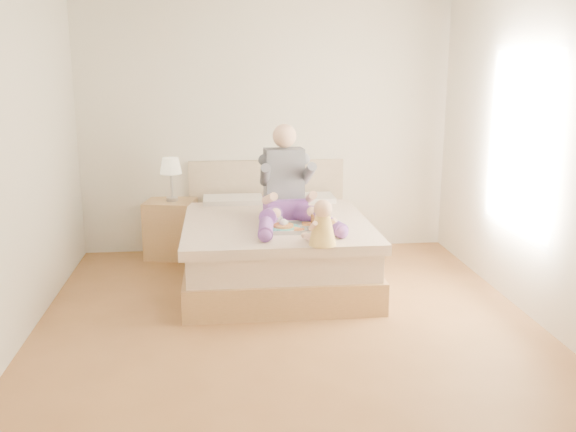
{
  "coord_description": "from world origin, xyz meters",
  "views": [
    {
      "loc": [
        -0.51,
        -4.87,
        2.04
      ],
      "look_at": [
        0.08,
        0.63,
        0.71
      ],
      "focal_mm": 40.0,
      "sensor_mm": 36.0,
      "label": 1
    }
  ],
  "objects": [
    {
      "name": "nightstand",
      "position": [
        -1.05,
        1.88,
        0.31
      ],
      "size": [
        0.58,
        0.53,
        0.61
      ],
      "rotation": [
        0.0,
        0.0,
        -0.19
      ],
      "color": "#A1794B",
      "rests_on": "ground"
    },
    {
      "name": "bed",
      "position": [
        0.0,
        1.08,
        0.32
      ],
      "size": [
        1.7,
        2.18,
        1.0
      ],
      "color": "#A1794B",
      "rests_on": "ground"
    },
    {
      "name": "lamp",
      "position": [
        -1.02,
        1.86,
        0.96
      ],
      "size": [
        0.22,
        0.22,
        0.46
      ],
      "color": "#A8A9AF",
      "rests_on": "nightstand"
    },
    {
      "name": "tray",
      "position": [
        0.13,
        0.55,
        0.64
      ],
      "size": [
        0.47,
        0.38,
        0.13
      ],
      "rotation": [
        0.0,
        0.0,
        -0.04
      ],
      "color": "#A8A9AF",
      "rests_on": "bed"
    },
    {
      "name": "baby",
      "position": [
        0.29,
        0.05,
        0.76
      ],
      "size": [
        0.29,
        0.33,
        0.37
      ],
      "rotation": [
        0.0,
        0.0,
        0.48
      ],
      "color": "gold",
      "rests_on": "bed"
    },
    {
      "name": "room",
      "position": [
        0.08,
        0.01,
        1.51
      ],
      "size": [
        4.02,
        4.22,
        2.71
      ],
      "color": "brown",
      "rests_on": "ground"
    },
    {
      "name": "adult",
      "position": [
        0.11,
        0.9,
        0.88
      ],
      "size": [
        0.77,
        1.11,
        0.91
      ],
      "rotation": [
        0.0,
        0.0,
        0.08
      ],
      "color": "#683990",
      "rests_on": "bed"
    }
  ]
}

